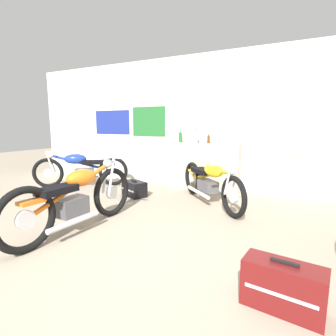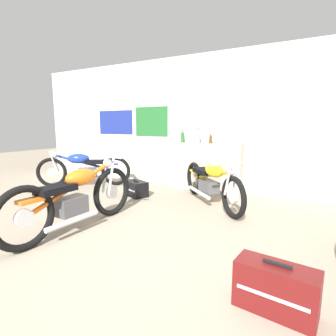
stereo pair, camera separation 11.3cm
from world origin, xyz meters
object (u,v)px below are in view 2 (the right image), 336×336
(motorcycle_yellow, at_px, (211,181))
(hard_case_black, at_px, (136,188))
(bottle_center, at_px, (211,139))
(hard_case_darkred, at_px, (276,288))
(bottle_leftmost, at_px, (183,137))
(bottle_left_center, at_px, (198,137))
(bottle_right_center, at_px, (236,138))
(motorcycle_blue, at_px, (84,168))
(motorcycle_orange, at_px, (75,197))

(motorcycle_yellow, height_order, hard_case_black, motorcycle_yellow)
(bottle_center, relative_size, hard_case_darkred, 0.35)
(bottle_leftmost, distance_m, bottle_left_center, 0.40)
(bottle_right_center, height_order, motorcycle_yellow, bottle_right_center)
(motorcycle_yellow, bearing_deg, motorcycle_blue, -179.52)
(bottle_leftmost, height_order, motorcycle_yellow, bottle_leftmost)
(bottle_center, relative_size, bottle_right_center, 0.73)
(bottle_leftmost, xyz_separation_m, hard_case_darkred, (2.26, -3.24, -0.94))
(bottle_left_center, distance_m, motorcycle_yellow, 1.23)
(hard_case_black, bearing_deg, motorcycle_blue, 174.41)
(bottle_right_center, bearing_deg, motorcycle_blue, -163.25)
(motorcycle_yellow, bearing_deg, bottle_leftmost, 136.72)
(bottle_left_center, relative_size, bottle_right_center, 1.06)
(bottle_leftmost, height_order, motorcycle_orange, bottle_leftmost)
(hard_case_black, bearing_deg, motorcycle_yellow, 6.77)
(bottle_leftmost, bearing_deg, hard_case_darkred, -55.04)
(bottle_leftmost, xyz_separation_m, bottle_right_center, (1.15, 0.01, 0.00))
(bottle_left_center, bearing_deg, motorcycle_orange, -102.09)
(motorcycle_blue, bearing_deg, bottle_center, 18.66)
(bottle_left_center, relative_size, hard_case_darkred, 0.51)
(bottle_left_center, distance_m, bottle_center, 0.26)
(bottle_leftmost, height_order, hard_case_black, bottle_leftmost)
(bottle_right_center, height_order, hard_case_darkred, bottle_right_center)
(motorcycle_orange, xyz_separation_m, hard_case_darkred, (2.46, -0.42, -0.26))
(bottle_leftmost, distance_m, motorcycle_blue, 2.30)
(motorcycle_orange, xyz_separation_m, hard_case_black, (-0.29, 1.75, -0.29))
(bottle_leftmost, height_order, motorcycle_blue, bottle_leftmost)
(bottle_right_center, bearing_deg, motorcycle_yellow, -101.50)
(bottle_center, bearing_deg, bottle_leftmost, 176.48)
(bottle_right_center, bearing_deg, bottle_left_center, -172.89)
(motorcycle_blue, bearing_deg, hard_case_darkred, -28.52)
(bottle_center, distance_m, motorcycle_yellow, 1.14)
(bottle_right_center, height_order, hard_case_black, bottle_right_center)
(motorcycle_yellow, bearing_deg, bottle_right_center, 78.50)
(motorcycle_orange, bearing_deg, hard_case_black, 99.39)
(motorcycle_orange, distance_m, hard_case_black, 1.79)
(motorcycle_blue, xyz_separation_m, motorcycle_yellow, (2.94, 0.02, -0.01))
(motorcycle_orange, xyz_separation_m, motorcycle_yellow, (1.16, 1.92, -0.04))
(motorcycle_yellow, bearing_deg, hard_case_black, -173.23)
(bottle_leftmost, distance_m, motorcycle_yellow, 1.50)
(bottle_right_center, bearing_deg, hard_case_darkred, -71.04)
(bottle_center, xyz_separation_m, motorcycle_yellow, (0.31, -0.86, -0.68))
(bottle_left_center, relative_size, hard_case_black, 0.54)
(bottle_center, bearing_deg, bottle_right_center, 6.13)
(motorcycle_yellow, xyz_separation_m, hard_case_black, (-1.45, -0.17, -0.26))
(bottle_center, xyz_separation_m, motorcycle_blue, (-2.63, -0.89, -0.67))
(hard_case_black, xyz_separation_m, hard_case_darkred, (2.75, -2.16, 0.03))
(bottle_right_center, distance_m, motorcycle_yellow, 1.18)
(motorcycle_yellow, bearing_deg, bottle_left_center, 124.72)
(bottle_leftmost, relative_size, bottle_center, 1.34)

